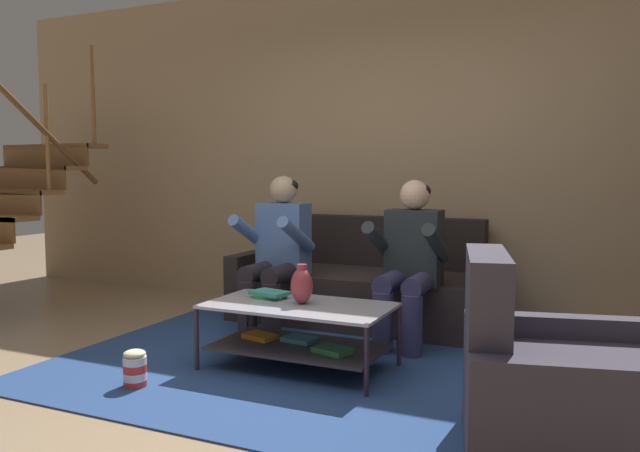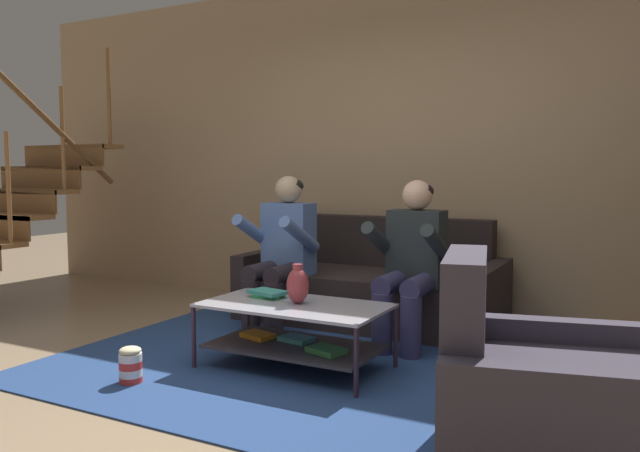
# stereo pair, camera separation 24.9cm
# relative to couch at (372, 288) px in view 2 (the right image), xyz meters

# --- Properties ---
(ground) EXTENTS (16.80, 16.80, 0.00)m
(ground) POSITION_rel_couch_xyz_m (0.08, -1.91, -0.27)
(ground) COLOR #9A8062
(back_partition) EXTENTS (8.40, 0.12, 2.90)m
(back_partition) POSITION_rel_couch_xyz_m (0.08, 0.55, 1.18)
(back_partition) COLOR tan
(back_partition) RESTS_ON ground
(staircase_run) EXTENTS (1.09, 1.90, 2.39)m
(staircase_run) POSITION_rel_couch_xyz_m (-3.09, -1.08, 0.58)
(staircase_run) COLOR brown
(staircase_run) RESTS_ON ground
(couch) EXTENTS (2.05, 0.92, 0.83)m
(couch) POSITION_rel_couch_xyz_m (0.00, 0.00, 0.00)
(couch) COLOR #2D2425
(couch) RESTS_ON ground
(person_seated_left) EXTENTS (0.50, 0.58, 1.18)m
(person_seated_left) POSITION_rel_couch_xyz_m (-0.52, -0.54, 0.36)
(person_seated_left) COLOR #2C242D
(person_seated_left) RESTS_ON ground
(person_seated_right) EXTENTS (0.50, 0.58, 1.15)m
(person_seated_right) POSITION_rel_couch_xyz_m (0.52, -0.54, 0.35)
(person_seated_right) COLOR #383661
(person_seated_right) RESTS_ON ground
(coffee_table) EXTENTS (1.12, 0.61, 0.41)m
(coffee_table) POSITION_rel_couch_xyz_m (0.06, -1.35, -0.01)
(coffee_table) COLOR #B4B3BF
(coffee_table) RESTS_ON ground
(area_rug) EXTENTS (3.00, 3.30, 0.01)m
(area_rug) POSITION_rel_couch_xyz_m (0.03, -0.80, -0.27)
(area_rug) COLOR navy
(area_rug) RESTS_ON ground
(vase) EXTENTS (0.14, 0.14, 0.24)m
(vase) POSITION_rel_couch_xyz_m (0.07, -1.33, 0.25)
(vase) COLOR #94343B
(vase) RESTS_ON coffee_table
(book_stack) EXTENTS (0.26, 0.20, 0.04)m
(book_stack) POSITION_rel_couch_xyz_m (-0.18, -1.26, 0.16)
(book_stack) COLOR #2E904E
(book_stack) RESTS_ON coffee_table
(armchair) EXTENTS (1.05, 1.03, 0.88)m
(armchair) POSITION_rel_couch_xyz_m (1.62, -2.02, 0.01)
(armchair) COLOR #393341
(armchair) RESTS_ON ground
(popcorn_tub) EXTENTS (0.13, 0.13, 0.22)m
(popcorn_tub) POSITION_rel_couch_xyz_m (-0.62, -2.03, -0.16)
(popcorn_tub) COLOR red
(popcorn_tub) RESTS_ON ground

